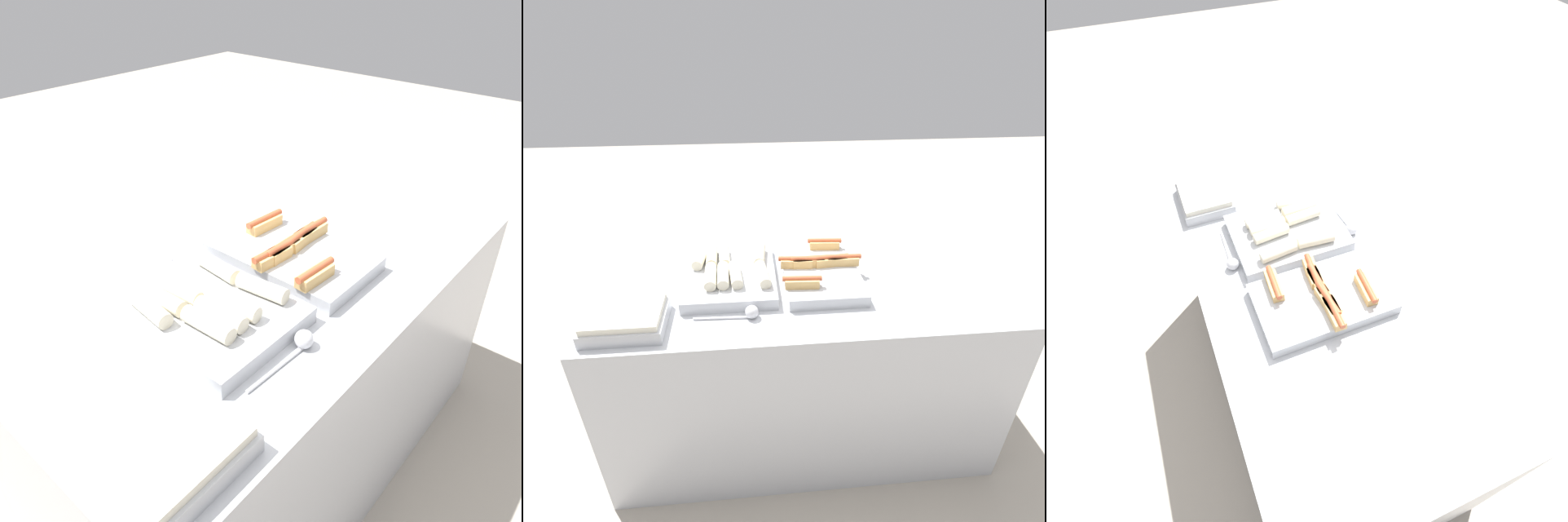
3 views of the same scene
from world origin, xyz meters
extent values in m
plane|color=#ADA393|center=(0.00, 0.00, 0.00)|extent=(12.00, 12.00, 0.00)
cube|color=#B7BABF|center=(0.00, 0.00, 0.43)|extent=(1.69, 0.87, 0.86)
cube|color=#B7BABF|center=(0.08, 0.00, 0.88)|extent=(0.31, 0.51, 0.05)
cube|color=tan|center=(0.13, 0.16, 0.93)|extent=(0.14, 0.05, 0.04)
cylinder|color=#C15633|center=(0.13, 0.16, 0.95)|extent=(0.15, 0.03, 0.02)
cube|color=tan|center=(0.18, 0.00, 0.93)|extent=(0.13, 0.05, 0.04)
cylinder|color=#C15633|center=(0.18, 0.00, 0.95)|extent=(0.15, 0.03, 0.02)
cube|color=tan|center=(0.03, 0.00, 0.93)|extent=(0.13, 0.05, 0.04)
cylinder|color=#C15633|center=(0.03, 0.00, 0.95)|extent=(0.15, 0.03, 0.02)
cube|color=tan|center=(0.13, 0.00, 0.93)|extent=(0.14, 0.06, 0.04)
cylinder|color=#C15633|center=(0.13, 0.00, 0.95)|extent=(0.15, 0.04, 0.02)
cube|color=tan|center=(-0.02, 0.00, 0.93)|extent=(0.14, 0.06, 0.04)
cylinder|color=#C15633|center=(-0.02, 0.00, 0.95)|extent=(0.15, 0.04, 0.02)
cube|color=tan|center=(-0.02, -0.16, 0.93)|extent=(0.14, 0.05, 0.04)
cylinder|color=#C15633|center=(-0.02, -0.16, 0.95)|extent=(0.15, 0.03, 0.02)
cube|color=#B7BABF|center=(-0.30, 0.00, 0.88)|extent=(0.37, 0.47, 0.05)
cylinder|color=beige|center=(-0.17, 0.08, 0.93)|extent=(0.06, 0.16, 0.05)
cylinder|color=beige|center=(-0.28, -0.08, 0.93)|extent=(0.06, 0.16, 0.05)
cylinder|color=beige|center=(-0.33, 0.08, 0.93)|extent=(0.06, 0.16, 0.05)
cylinder|color=beige|center=(-0.43, 0.08, 0.93)|extent=(0.06, 0.16, 0.05)
cylinder|color=beige|center=(-0.38, -0.08, 0.93)|extent=(0.05, 0.15, 0.05)
cylinder|color=beige|center=(-0.33, -0.08, 0.93)|extent=(0.05, 0.15, 0.05)
cylinder|color=beige|center=(-0.17, -0.09, 0.93)|extent=(0.06, 0.16, 0.05)
cylinder|color=beige|center=(-0.38, 0.09, 0.93)|extent=(0.05, 0.15, 0.05)
cube|color=#B7BABF|center=(-0.67, -0.28, 0.88)|extent=(0.28, 0.23, 0.05)
cube|color=silver|center=(-0.67, -0.28, 0.92)|extent=(0.26, 0.21, 0.02)
cylinder|color=silver|center=(-0.33, -0.27, 0.86)|extent=(0.22, 0.02, 0.01)
sphere|color=silver|center=(-0.22, -0.27, 0.88)|extent=(0.05, 0.05, 0.05)
cylinder|color=silver|center=(-0.33, 0.27, 0.86)|extent=(0.22, 0.03, 0.01)
sphere|color=silver|center=(-0.22, 0.27, 0.88)|extent=(0.05, 0.05, 0.05)
camera|label=1|loc=(-1.04, -0.83, 1.75)|focal=35.00mm
camera|label=2|loc=(-0.22, -1.48, 1.78)|focal=28.00mm
camera|label=3|loc=(0.89, -0.39, 2.14)|focal=28.00mm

